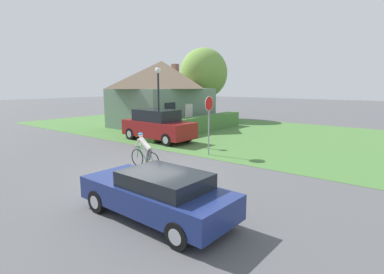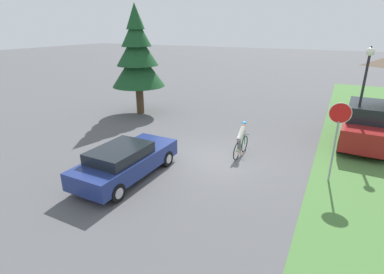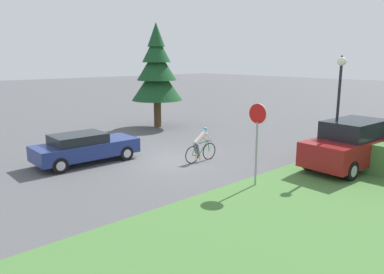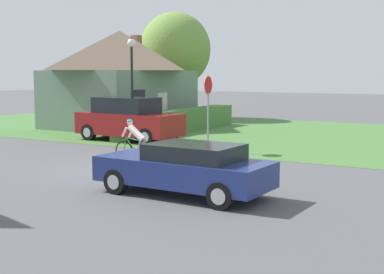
{
  "view_description": "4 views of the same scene",
  "coord_description": "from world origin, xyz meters",
  "px_view_note": "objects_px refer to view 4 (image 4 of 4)",
  "views": [
    {
      "loc": [
        -7.64,
        -8.32,
        3.51
      ],
      "look_at": [
        1.24,
        -1.38,
        1.54
      ],
      "focal_mm": 28.0,
      "sensor_mm": 36.0,
      "label": 1
    },
    {
      "loc": [
        4.4,
        -10.92,
        5.37
      ],
      "look_at": [
        -0.53,
        -1.02,
        1.27
      ],
      "focal_mm": 28.0,
      "sensor_mm": 36.0,
      "label": 2
    },
    {
      "loc": [
        12.47,
        -10.16,
        4.47
      ],
      "look_at": [
        1.09,
        0.21,
        1.22
      ],
      "focal_mm": 35.0,
      "sensor_mm": 36.0,
      "label": 3
    },
    {
      "loc": [
        -13.46,
        -9.8,
        3.01
      ],
      "look_at": [
        1.12,
        -1.17,
        1.01
      ],
      "focal_mm": 50.0,
      "sensor_mm": 36.0,
      "label": 4
    }
  ],
  "objects_px": {
    "stop_sign": "(208,98)",
    "deciduous_tree_right": "(175,50)",
    "cottage_house": "(120,77)",
    "parked_suv_right": "(129,120)",
    "sedan_left_lane": "(185,168)",
    "street_lamp": "(132,69)",
    "cyclist": "(136,143)"
  },
  "relations": [
    {
      "from": "cyclist",
      "to": "street_lamp",
      "type": "distance_m",
      "value": 6.16
    },
    {
      "from": "street_lamp",
      "to": "cyclist",
      "type": "bearing_deg",
      "value": -141.97
    },
    {
      "from": "cyclist",
      "to": "stop_sign",
      "type": "height_order",
      "value": "stop_sign"
    },
    {
      "from": "stop_sign",
      "to": "deciduous_tree_right",
      "type": "height_order",
      "value": "deciduous_tree_right"
    },
    {
      "from": "cyclist",
      "to": "stop_sign",
      "type": "xyz_separation_m",
      "value": [
        3.64,
        -0.76,
        1.38
      ]
    },
    {
      "from": "sedan_left_lane",
      "to": "parked_suv_right",
      "type": "height_order",
      "value": "parked_suv_right"
    },
    {
      "from": "sedan_left_lane",
      "to": "stop_sign",
      "type": "distance_m",
      "value": 7.65
    },
    {
      "from": "stop_sign",
      "to": "deciduous_tree_right",
      "type": "bearing_deg",
      "value": -147.0
    },
    {
      "from": "cottage_house",
      "to": "street_lamp",
      "type": "bearing_deg",
      "value": -136.89
    },
    {
      "from": "deciduous_tree_right",
      "to": "cyclist",
      "type": "bearing_deg",
      "value": -151.64
    },
    {
      "from": "cyclist",
      "to": "street_lamp",
      "type": "bearing_deg",
      "value": -49.92
    },
    {
      "from": "cottage_house",
      "to": "deciduous_tree_right",
      "type": "bearing_deg",
      "value": 4.83
    },
    {
      "from": "parked_suv_right",
      "to": "deciduous_tree_right",
      "type": "xyz_separation_m",
      "value": [
        11.79,
        4.98,
        3.7
      ]
    },
    {
      "from": "cottage_house",
      "to": "sedan_left_lane",
      "type": "xyz_separation_m",
      "value": [
        -13.32,
        -12.48,
        -2.16
      ]
    },
    {
      "from": "cottage_house",
      "to": "sedan_left_lane",
      "type": "relative_size",
      "value": 1.88
    },
    {
      "from": "stop_sign",
      "to": "deciduous_tree_right",
      "type": "distance_m",
      "value": 16.49
    },
    {
      "from": "parked_suv_right",
      "to": "deciduous_tree_right",
      "type": "distance_m",
      "value": 13.33
    },
    {
      "from": "cyclist",
      "to": "parked_suv_right",
      "type": "relative_size",
      "value": 0.36
    },
    {
      "from": "street_lamp",
      "to": "deciduous_tree_right",
      "type": "distance_m",
      "value": 13.53
    },
    {
      "from": "sedan_left_lane",
      "to": "cyclist",
      "type": "bearing_deg",
      "value": -37.98
    },
    {
      "from": "stop_sign",
      "to": "parked_suv_right",
      "type": "bearing_deg",
      "value": -108.4
    },
    {
      "from": "sedan_left_lane",
      "to": "parked_suv_right",
      "type": "xyz_separation_m",
      "value": [
        8.08,
        7.92,
        0.28
      ]
    },
    {
      "from": "street_lamp",
      "to": "deciduous_tree_right",
      "type": "relative_size",
      "value": 0.64
    },
    {
      "from": "cottage_house",
      "to": "parked_suv_right",
      "type": "bearing_deg",
      "value": -137.8
    },
    {
      "from": "stop_sign",
      "to": "cottage_house",
      "type": "bearing_deg",
      "value": -128.57
    },
    {
      "from": "cottage_house",
      "to": "parked_suv_right",
      "type": "distance_m",
      "value": 7.19
    },
    {
      "from": "sedan_left_lane",
      "to": "parked_suv_right",
      "type": "bearing_deg",
      "value": -44.18
    },
    {
      "from": "sedan_left_lane",
      "to": "street_lamp",
      "type": "relative_size",
      "value": 0.97
    },
    {
      "from": "sedan_left_lane",
      "to": "stop_sign",
      "type": "height_order",
      "value": "stop_sign"
    },
    {
      "from": "street_lamp",
      "to": "cottage_house",
      "type": "bearing_deg",
      "value": 41.96
    },
    {
      "from": "cottage_house",
      "to": "stop_sign",
      "type": "distance_m",
      "value": 11.39
    },
    {
      "from": "sedan_left_lane",
      "to": "parked_suv_right",
      "type": "distance_m",
      "value": 11.32
    }
  ]
}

